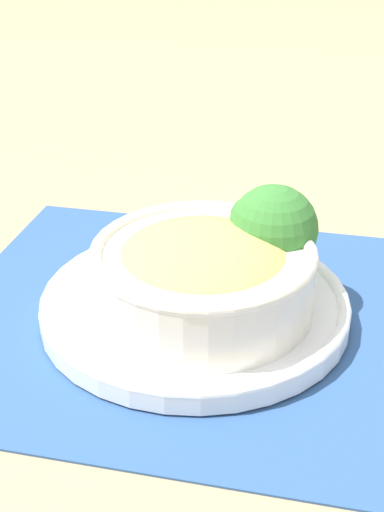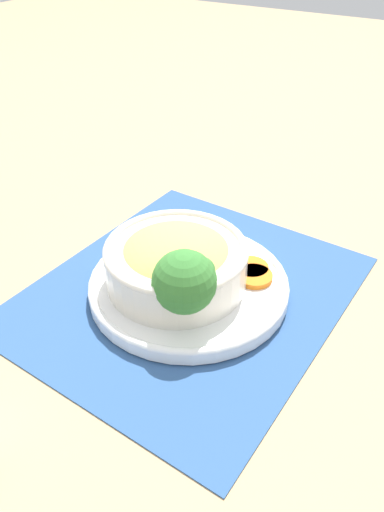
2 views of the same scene
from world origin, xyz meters
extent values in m
plane|color=tan|center=(0.00, 0.00, 0.00)|extent=(4.00, 4.00, 0.00)
cube|color=#2D5184|center=(0.00, 0.00, 0.00)|extent=(0.46, 0.41, 0.00)
cylinder|color=white|center=(0.00, 0.00, 0.01)|extent=(0.27, 0.27, 0.02)
torus|color=white|center=(0.00, 0.00, 0.02)|extent=(0.27, 0.27, 0.01)
cylinder|color=silver|center=(0.01, -0.01, 0.05)|extent=(0.19, 0.19, 0.05)
torus|color=silver|center=(0.01, -0.01, 0.07)|extent=(0.19, 0.19, 0.01)
ellipsoid|color=#E0B75B|center=(0.01, -0.01, 0.06)|extent=(0.15, 0.15, 0.06)
cylinder|color=#84AD5B|center=(0.06, 0.03, 0.03)|extent=(0.03, 0.03, 0.03)
sphere|color=#387A33|center=(0.06, 0.03, 0.08)|extent=(0.08, 0.08, 0.08)
sphere|color=#387A33|center=(0.04, 0.04, 0.08)|extent=(0.04, 0.04, 0.04)
sphere|color=#387A33|center=(0.08, 0.03, 0.08)|extent=(0.03, 0.03, 0.03)
cylinder|color=orange|center=(-0.05, 0.07, 0.02)|extent=(0.05, 0.05, 0.01)
cylinder|color=orange|center=(-0.07, 0.06, 0.02)|extent=(0.05, 0.05, 0.01)
camera|label=1|loc=(0.09, -0.53, 0.35)|focal=50.00mm
camera|label=2|loc=(0.45, 0.28, 0.45)|focal=35.00mm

